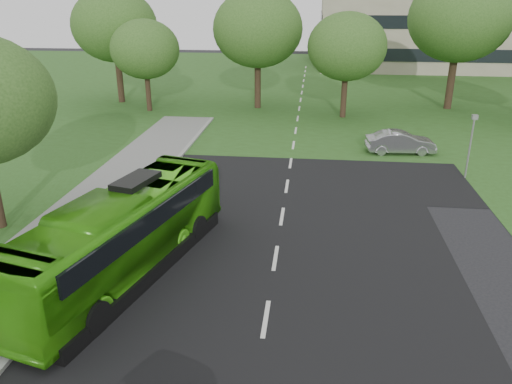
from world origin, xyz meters
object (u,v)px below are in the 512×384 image
at_px(tree_park_b, 258,29).
at_px(tree_park_c, 347,47).
at_px(tree_park_a, 145,49).
at_px(tree_park_f, 115,26).
at_px(bus, 123,234).
at_px(sedan, 400,142).
at_px(tree_park_d, 460,18).
at_px(camera_pole, 471,138).

xyz_separation_m(tree_park_b, tree_park_c, (7.60, -2.93, -1.14)).
distance_m(tree_park_a, tree_park_f, 5.50).
xyz_separation_m(bus, sedan, (12.51, 16.63, -0.85)).
bearing_deg(tree_park_c, sedan, -72.12).
xyz_separation_m(tree_park_b, tree_park_d, (17.27, 1.59, 0.90)).
bearing_deg(tree_park_f, tree_park_b, -4.77).
distance_m(tree_park_b, sedan, 17.99).
bearing_deg(tree_park_c, camera_pole, -66.78).
xyz_separation_m(tree_park_a, tree_park_d, (26.77, 3.96, 2.49)).
distance_m(tree_park_a, bus, 28.57).
height_order(tree_park_d, sedan, tree_park_d).
relative_size(tree_park_c, sedan, 1.93).
height_order(tree_park_c, camera_pole, tree_park_c).
relative_size(tree_park_d, bus, 1.02).
xyz_separation_m(tree_park_a, tree_park_c, (17.10, -0.56, 0.45)).
relative_size(tree_park_f, sedan, 2.35).
height_order(tree_park_a, bus, tree_park_a).
xyz_separation_m(tree_park_d, sedan, (-6.43, -14.55, -7.09)).
bearing_deg(tree_park_a, bus, -73.97).
height_order(tree_park_b, tree_park_c, tree_park_b).
height_order(tree_park_b, camera_pole, tree_park_b).
relative_size(tree_park_d, camera_pole, 3.17).
relative_size(tree_park_f, camera_pole, 2.85).
bearing_deg(tree_park_b, tree_park_c, -21.09).
height_order(tree_park_b, sedan, tree_park_b).
xyz_separation_m(tree_park_f, sedan, (24.22, -14.07, -6.33)).
relative_size(tree_park_b, sedan, 2.33).
height_order(tree_park_a, camera_pole, tree_park_a).
relative_size(tree_park_b, tree_park_f, 0.99).
distance_m(bus, sedan, 20.83).
xyz_separation_m(tree_park_b, camera_pole, (13.83, -17.44, -4.57)).
bearing_deg(sedan, tree_park_a, 57.96).
xyz_separation_m(tree_park_f, bus, (11.71, -30.71, -5.48)).
height_order(tree_park_f, sedan, tree_park_f).
relative_size(tree_park_a, bus, 0.70).
relative_size(tree_park_a, tree_park_c, 0.92).
bearing_deg(tree_park_f, tree_park_a, -41.89).
distance_m(bus, camera_pole, 19.71).
distance_m(tree_park_d, sedan, 17.42).
xyz_separation_m(tree_park_b, bus, (-1.67, -29.59, -5.34)).
bearing_deg(tree_park_d, bus, -121.28).
distance_m(tree_park_f, sedan, 28.72).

